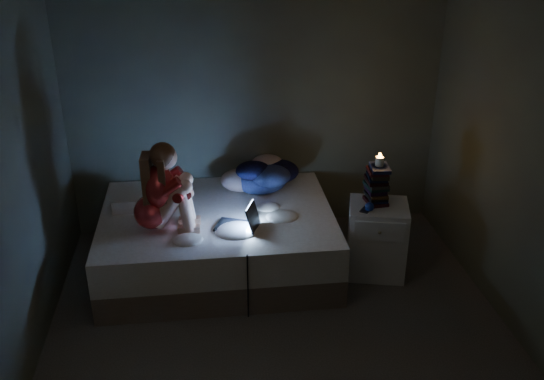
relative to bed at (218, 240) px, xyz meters
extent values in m
cube|color=#3A3734|center=(0.43, -1.10, -0.29)|extent=(3.60, 3.80, 0.02)
cube|color=#57624D|center=(0.43, 0.81, 1.02)|extent=(3.60, 0.02, 2.60)
cube|color=#57624D|center=(-1.38, -1.10, 1.02)|extent=(0.02, 3.80, 2.60)
cube|color=#57624D|center=(2.24, -1.10, 1.02)|extent=(0.02, 3.80, 2.60)
cube|color=white|center=(-0.70, 0.21, 0.34)|extent=(0.42, 0.30, 0.12)
cube|color=silver|center=(1.40, -0.25, 0.05)|extent=(0.59, 0.55, 0.67)
cylinder|color=beige|center=(1.38, -0.19, 0.79)|extent=(0.07, 0.07, 0.08)
cube|color=black|center=(1.28, -0.34, 0.39)|extent=(0.12, 0.16, 0.01)
sphere|color=navy|center=(1.31, -0.37, 0.43)|extent=(0.08, 0.08, 0.08)
camera|label=1|loc=(-0.10, -4.75, 2.74)|focal=39.77mm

